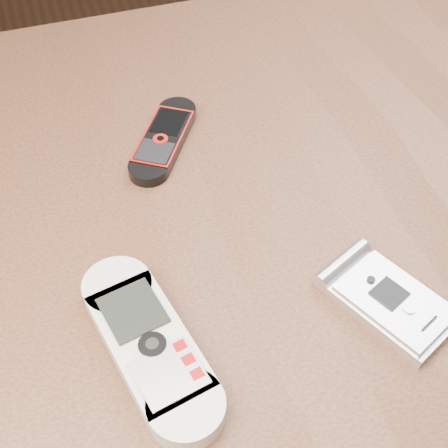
# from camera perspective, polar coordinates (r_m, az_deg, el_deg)

# --- Properties ---
(table) EXTENTS (1.20, 0.80, 0.75)m
(table) POSITION_cam_1_polar(r_m,az_deg,el_deg) (0.64, -0.43, -6.95)
(table) COLOR black
(table) RESTS_ON ground
(nokia_white) EXTENTS (0.09, 0.18, 0.02)m
(nokia_white) POSITION_cam_1_polar(r_m,az_deg,el_deg) (0.48, -6.83, -10.85)
(nokia_white) COLOR beige
(nokia_white) RESTS_ON table
(nokia_black_red) EXTENTS (0.11, 0.13, 0.01)m
(nokia_black_red) POSITION_cam_1_polar(r_m,az_deg,el_deg) (0.64, -5.55, 7.75)
(nokia_black_red) COLOR black
(nokia_black_red) RESTS_ON table
(motorola_razr) EXTENTS (0.10, 0.13, 0.02)m
(motorola_razr) POSITION_cam_1_polar(r_m,az_deg,el_deg) (0.52, 15.00, -6.81)
(motorola_razr) COLOR silver
(motorola_razr) RESTS_ON table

